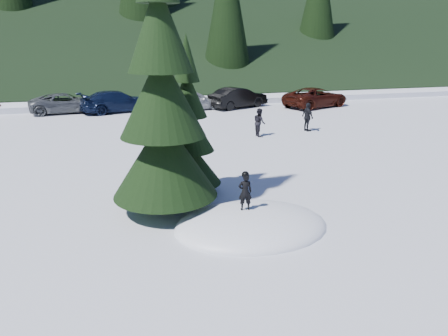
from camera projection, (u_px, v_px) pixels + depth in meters
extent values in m
plane|color=white|center=(251.00, 227.00, 12.59)|extent=(200.00, 200.00, 0.00)
ellipsoid|color=white|center=(251.00, 227.00, 12.59)|extent=(4.48, 3.52, 0.96)
cylinder|color=#311B10|center=(166.00, 190.00, 13.50)|extent=(0.38, 0.38, 1.40)
cone|color=black|center=(164.00, 156.00, 13.18)|extent=(3.20, 3.20, 2.46)
cone|color=black|center=(162.00, 94.00, 12.64)|extent=(2.54, 2.54, 2.46)
cone|color=black|center=(159.00, 27.00, 12.09)|extent=(1.88, 1.88, 2.46)
cylinder|color=#311B10|center=(189.00, 180.00, 15.10)|extent=(0.26, 0.26, 1.00)
cone|color=black|center=(189.00, 161.00, 14.91)|extent=(2.20, 2.20, 1.52)
cone|color=black|center=(188.00, 128.00, 14.57)|extent=(1.75, 1.75, 1.52)
cone|color=black|center=(187.00, 94.00, 14.23)|extent=(1.29, 1.29, 1.52)
cone|color=black|center=(186.00, 58.00, 13.90)|extent=(0.84, 0.84, 1.52)
imported|color=black|center=(245.00, 192.00, 12.43)|extent=(0.42, 0.30, 1.08)
imported|color=black|center=(259.00, 122.00, 23.63)|extent=(0.60, 0.76, 1.52)
imported|color=black|center=(308.00, 117.00, 24.82)|extent=(0.56, 1.01, 1.63)
imported|color=#4C5054|center=(66.00, 103.00, 30.72)|extent=(5.18, 2.86, 1.37)
imported|color=black|center=(117.00, 101.00, 31.05)|extent=(5.59, 3.57, 1.51)
imported|color=gray|center=(195.00, 101.00, 31.91)|extent=(4.28, 2.39, 1.38)
imported|color=black|center=(238.00, 98.00, 32.78)|extent=(4.92, 3.37, 1.54)
imported|color=black|center=(316.00, 97.00, 33.17)|extent=(5.83, 4.15, 1.48)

